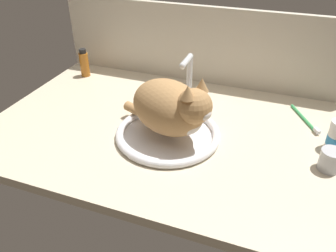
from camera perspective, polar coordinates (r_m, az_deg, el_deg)
name	(u,v)px	position (r cm, az deg, el deg)	size (l,w,h in cm)	color
countertop	(167,132)	(110.14, -0.17, -1.00)	(117.37, 75.17, 3.00)	beige
backsplash_wall	(201,49)	(136.43, 5.62, 13.02)	(117.37, 2.40, 33.42)	beige
sink_basin	(168,134)	(104.63, 0.00, -1.33)	(32.95, 32.95, 2.49)	white
faucet	(188,86)	(118.31, 3.51, 6.82)	(16.69, 11.50, 19.79)	silver
cat	(173,108)	(98.21, 0.78, 3.15)	(32.98, 24.93, 19.70)	tan
amber_bottle	(84,63)	(147.54, -14.16, 10.37)	(3.80, 3.80, 11.92)	#B2661E
metal_jar	(331,160)	(101.18, 26.11, -5.27)	(6.12, 6.12, 6.13)	#B2B5BA
toothbrush	(305,119)	(121.90, 22.45, 1.06)	(9.84, 17.09, 1.70)	#3FB266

